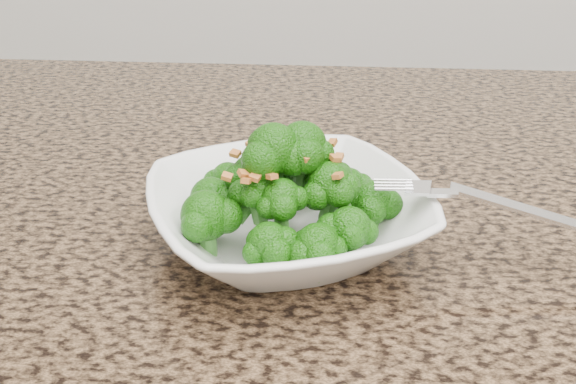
# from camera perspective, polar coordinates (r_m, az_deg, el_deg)

# --- Properties ---
(granite_counter) EXTENTS (1.64, 1.04, 0.03)m
(granite_counter) POSITION_cam_1_polar(r_m,az_deg,el_deg) (0.60, 15.26, -6.49)
(granite_counter) COLOR brown
(granite_counter) RESTS_ON cabinet
(bowl) EXTENTS (0.28, 0.28, 0.05)m
(bowl) POSITION_cam_1_polar(r_m,az_deg,el_deg) (0.57, 0.00, -2.08)
(bowl) COLOR white
(bowl) RESTS_ON granite_counter
(broccoli_pile) EXTENTS (0.19, 0.19, 0.07)m
(broccoli_pile) POSITION_cam_1_polar(r_m,az_deg,el_deg) (0.55, 0.00, 3.46)
(broccoli_pile) COLOR #1A610B
(broccoli_pile) RESTS_ON bowl
(garlic_topping) EXTENTS (0.11, 0.11, 0.01)m
(garlic_topping) POSITION_cam_1_polar(r_m,az_deg,el_deg) (0.54, 0.00, 7.07)
(garlic_topping) COLOR #C1712F
(garlic_topping) RESTS_ON broccoli_pile
(fork) EXTENTS (0.19, 0.06, 0.01)m
(fork) POSITION_cam_1_polar(r_m,az_deg,el_deg) (0.55, 12.59, -0.09)
(fork) COLOR silver
(fork) RESTS_ON bowl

